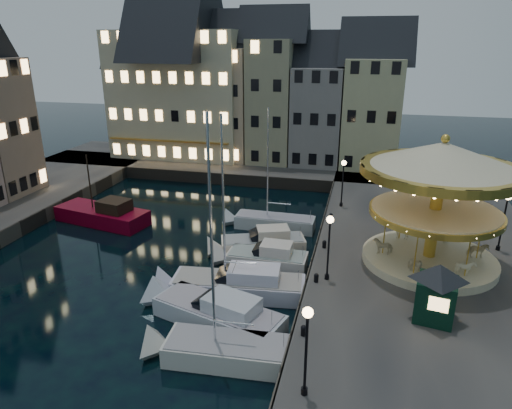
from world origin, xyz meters
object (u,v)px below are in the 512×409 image
(streetlamp_d, at_px, (505,214))
(motorboat_f, at_px, (268,222))
(motorboat_b, at_px, (213,312))
(ticket_kiosk, at_px, (438,283))
(streetlamp_c, at_px, (343,177))
(bollard_b, at_px, (316,277))
(bollard_d, at_px, (331,216))
(bollard_a, at_px, (304,330))
(motorboat_a, at_px, (216,350))
(bollard_c, at_px, (324,244))
(motorboat_c, at_px, (232,284))
(motorboat_d, at_px, (261,259))
(streetlamp_a, at_px, (307,339))
(streetlamp_b, at_px, (329,239))
(red_fishing_boat, at_px, (104,215))
(motorboat_e, at_px, (258,244))
(carousel, at_px, (440,181))

(streetlamp_d, height_order, motorboat_f, motorboat_f)
(motorboat_b, distance_m, ticket_kiosk, 12.26)
(streetlamp_c, height_order, bollard_b, streetlamp_c)
(bollard_d, bearing_deg, bollard_a, -90.00)
(streetlamp_c, relative_size, streetlamp_d, 1.00)
(bollard_b, relative_size, motorboat_a, 0.05)
(bollard_c, bearing_deg, streetlamp_d, 11.86)
(motorboat_c, bearing_deg, motorboat_f, 90.42)
(motorboat_f, bearing_deg, motorboat_d, -81.73)
(motorboat_a, xyz_separation_m, motorboat_c, (-1.01, 6.22, 0.14))
(bollard_a, relative_size, bollard_c, 1.00)
(streetlamp_d, bearing_deg, bollard_b, -147.78)
(streetlamp_a, relative_size, motorboat_a, 0.34)
(motorboat_f, bearing_deg, motorboat_a, -86.42)
(bollard_a, bearing_deg, streetlamp_a, -81.47)
(streetlamp_b, xyz_separation_m, streetlamp_d, (11.30, 7.00, 0.00))
(streetlamp_a, height_order, red_fishing_boat, red_fishing_boat)
(bollard_a, height_order, motorboat_b, motorboat_b)
(motorboat_e, distance_m, ticket_kiosk, 14.44)
(ticket_kiosk, bearing_deg, carousel, 85.94)
(streetlamp_a, bearing_deg, bollard_a, 98.53)
(streetlamp_c, xyz_separation_m, bollard_c, (-0.60, -9.00, -2.41))
(streetlamp_b, bearing_deg, motorboat_c, -170.22)
(bollard_a, bearing_deg, motorboat_c, 136.12)
(motorboat_b, bearing_deg, bollard_d, 69.06)
(bollard_b, relative_size, motorboat_f, 0.06)
(streetlamp_d, distance_m, bollard_a, 17.79)
(motorboat_a, distance_m, motorboat_d, 10.20)
(bollard_c, height_order, ticket_kiosk, ticket_kiosk)
(streetlamp_c, height_order, ticket_kiosk, streetlamp_c)
(streetlamp_a, height_order, motorboat_c, motorboat_c)
(carousel, bearing_deg, motorboat_e, 172.88)
(bollard_b, xyz_separation_m, ticket_kiosk, (6.45, -2.44, 1.85))
(motorboat_d, bearing_deg, streetlamp_d, 13.98)
(bollard_d, distance_m, motorboat_e, 6.98)
(bollard_c, relative_size, motorboat_e, 0.08)
(bollard_d, bearing_deg, streetlamp_c, 80.27)
(bollard_c, bearing_deg, streetlamp_a, -87.63)
(bollard_b, distance_m, motorboat_a, 8.00)
(bollard_c, bearing_deg, bollard_b, -90.00)
(motorboat_a, xyz_separation_m, ticket_kiosk, (10.65, 4.28, 2.92))
(carousel, bearing_deg, streetlamp_d, 32.81)
(bollard_d, bearing_deg, streetlamp_a, -88.28)
(motorboat_d, distance_m, motorboat_f, 7.21)
(motorboat_a, relative_size, motorboat_f, 1.18)
(motorboat_f, bearing_deg, streetlamp_d, -10.29)
(bollard_a, distance_m, motorboat_b, 5.80)
(motorboat_b, bearing_deg, red_fishing_boat, 139.64)
(bollard_c, height_order, motorboat_d, motorboat_d)
(bollard_a, bearing_deg, ticket_kiosk, 25.35)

